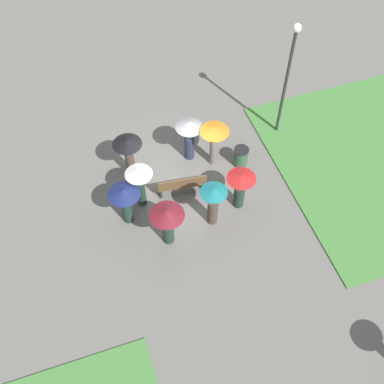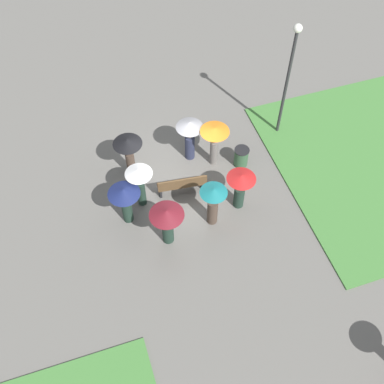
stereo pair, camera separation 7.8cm
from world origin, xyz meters
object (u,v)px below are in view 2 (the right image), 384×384
object	(u,v)px
lamp_post	(289,70)
crowd_person_white	(139,179)
park_bench	(182,184)
crowd_person_teal	(213,201)
crowd_person_red	(240,185)
crowd_person_navy	(125,198)
crowd_person_black	(128,149)
crowd_person_grey	(190,133)
crowd_person_maroon	(167,219)
trash_bin	(241,157)
crowd_person_orange	(214,137)

from	to	relation	value
lamp_post	crowd_person_white	xyz separation A→B (m)	(6.24, 1.77, -1.82)
park_bench	crowd_person_teal	world-z (taller)	crowd_person_teal
lamp_post	crowd_person_red	world-z (taller)	lamp_post
crowd_person_navy	crowd_person_red	bearing A→B (deg)	-31.58
crowd_person_teal	crowd_person_navy	xyz separation A→B (m)	(2.84, -1.02, 0.10)
crowd_person_navy	lamp_post	bearing A→B (deg)	-3.85
crowd_person_white	crowd_person_black	bearing A→B (deg)	-148.49
crowd_person_grey	crowd_person_red	xyz separation A→B (m)	(-0.96, 2.78, -0.16)
park_bench	crowd_person_maroon	size ratio (longest dim) A/B	1.04
trash_bin	crowd_person_grey	distance (m)	2.22
trash_bin	crowd_person_navy	distance (m)	5.01
lamp_post	crowd_person_teal	bearing A→B (deg)	39.27
crowd_person_orange	crowd_person_maroon	bearing A→B (deg)	-15.44
lamp_post	trash_bin	distance (m)	3.69
crowd_person_grey	crowd_person_orange	xyz separation A→B (m)	(-0.78, 0.57, 0.13)
lamp_post	crowd_person_orange	bearing A→B (deg)	13.64
park_bench	crowd_person_black	world-z (taller)	crowd_person_black
crowd_person_red	crowd_person_white	world-z (taller)	crowd_person_white
crowd_person_teal	crowd_person_white	xyz separation A→B (m)	(2.17, -1.56, 0.19)
park_bench	crowd_person_teal	size ratio (longest dim) A/B	0.99
trash_bin	crowd_person_teal	bearing A→B (deg)	47.65
crowd_person_black	crowd_person_teal	bearing A→B (deg)	173.82
trash_bin	lamp_post	bearing A→B (deg)	-150.87
trash_bin	crowd_person_grey	bearing A→B (deg)	-29.26
park_bench	lamp_post	bearing A→B (deg)	-152.66
park_bench	crowd_person_white	bearing A→B (deg)	6.54
crowd_person_grey	crowd_person_red	world-z (taller)	crowd_person_grey
crowd_person_navy	crowd_person_black	size ratio (longest dim) A/B	0.94
park_bench	crowd_person_teal	distance (m)	1.83
crowd_person_teal	crowd_person_red	bearing A→B (deg)	-142.52
lamp_post	crowd_person_red	xyz separation A→B (m)	(2.92, 2.96, -2.05)
park_bench	crowd_person_black	bearing A→B (deg)	-37.25
trash_bin	crowd_person_navy	xyz separation A→B (m)	(4.80, 1.14, 0.87)
lamp_post	crowd_person_red	size ratio (longest dim) A/B	2.93
park_bench	crowd_person_navy	world-z (taller)	crowd_person_navy
lamp_post	trash_bin	world-z (taller)	lamp_post
crowd_person_black	crowd_person_red	bearing A→B (deg)	-170.64
park_bench	crowd_person_black	distance (m)	2.36
crowd_person_navy	crowd_person_white	size ratio (longest dim) A/B	0.92
crowd_person_maroon	crowd_person_white	world-z (taller)	crowd_person_white
trash_bin	crowd_person_red	distance (m)	2.10
park_bench	crowd_person_orange	size ratio (longest dim) A/B	0.96
crowd_person_maroon	trash_bin	bearing A→B (deg)	32.99
park_bench	trash_bin	bearing A→B (deg)	-160.36
crowd_person_grey	lamp_post	bearing A→B (deg)	-18.56
crowd_person_teal	crowd_person_black	size ratio (longest dim) A/B	1.00
trash_bin	crowd_person_black	size ratio (longest dim) A/B	0.44
crowd_person_teal	lamp_post	bearing A→B (deg)	-120.93
crowd_person_orange	park_bench	bearing A→B (deg)	-29.55
crowd_person_orange	crowd_person_black	distance (m)	3.21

